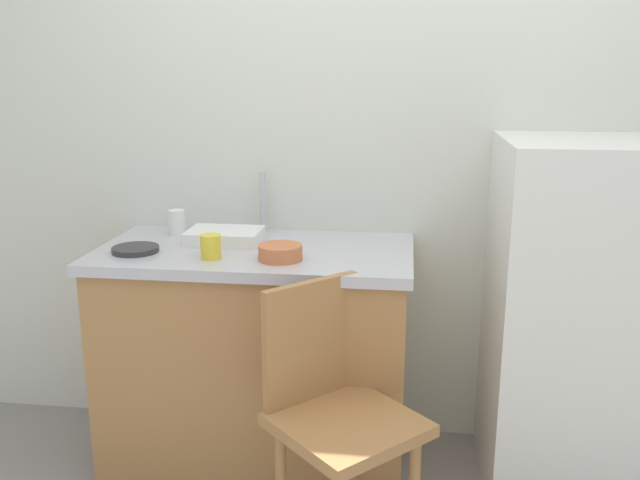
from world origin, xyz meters
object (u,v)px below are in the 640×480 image
object	(u,v)px
terracotta_bowl	(280,252)
cup_yellow	(211,247)
chair	(335,409)
cup_white	(177,222)
hotplate	(135,249)
dish_tray	(225,236)
refrigerator	(575,322)

from	to	relation	value
terracotta_bowl	cup_yellow	world-z (taller)	cup_yellow
chair	terracotta_bowl	bearing A→B (deg)	80.40
cup_yellow	cup_white	size ratio (longest dim) A/B	0.86
hotplate	dish_tray	bearing A→B (deg)	32.05
chair	cup_white	distance (m)	1.05
dish_tray	hotplate	distance (m)	0.34
refrigerator	chair	distance (m)	0.96
chair	terracotta_bowl	distance (m)	0.58
chair	dish_tray	size ratio (longest dim) A/B	3.18
terracotta_bowl	dish_tray	bearing A→B (deg)	140.78
hotplate	cup_white	world-z (taller)	cup_white
refrigerator	terracotta_bowl	bearing A→B (deg)	-172.23
chair	cup_yellow	bearing A→B (deg)	101.99
hotplate	cup_white	size ratio (longest dim) A/B	1.70
terracotta_bowl	cup_yellow	size ratio (longest dim) A/B	1.82
terracotta_bowl	cup_yellow	xyz separation A→B (m)	(-0.25, -0.01, 0.02)
dish_tray	cup_white	xyz separation A→B (m)	(-0.23, 0.10, 0.03)
terracotta_bowl	cup_yellow	distance (m)	0.25
dish_tray	terracotta_bowl	distance (m)	0.33
hotplate	cup_white	distance (m)	0.29
cup_white	terracotta_bowl	bearing A→B (deg)	-32.98
terracotta_bowl	cup_white	size ratio (longest dim) A/B	1.55
dish_tray	cup_yellow	xyz separation A→B (m)	(0.01, -0.23, 0.02)
hotplate	cup_white	xyz separation A→B (m)	(0.06, 0.28, 0.04)
refrigerator	dish_tray	distance (m)	1.34
chair	hotplate	bearing A→B (deg)	110.37
chair	dish_tray	bearing A→B (deg)	87.36
chair	hotplate	distance (m)	0.94
hotplate	cup_yellow	bearing A→B (deg)	-8.60
cup_yellow	refrigerator	bearing A→B (deg)	6.93
cup_yellow	terracotta_bowl	bearing A→B (deg)	3.33
refrigerator	chair	world-z (taller)	refrigerator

